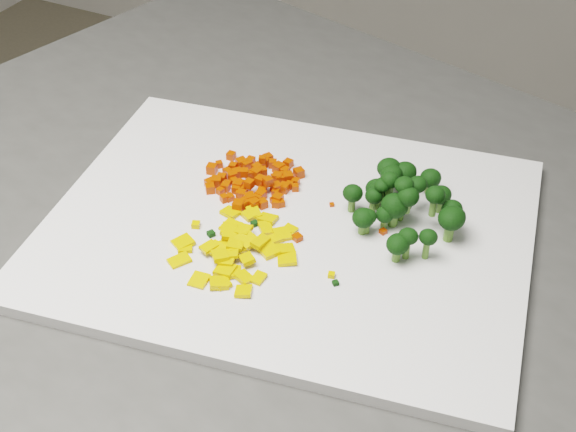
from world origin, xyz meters
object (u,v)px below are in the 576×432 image
at_px(cutting_board, 288,229).
at_px(carrot_pile, 257,170).
at_px(broccoli_pile, 407,199).
at_px(pepper_pile, 235,244).

distance_m(cutting_board, carrot_pile, 0.08).
bearing_deg(broccoli_pile, cutting_board, -152.39).
xyz_separation_m(carrot_pile, pepper_pile, (0.03, -0.10, -0.01)).
bearing_deg(carrot_pile, pepper_pile, -72.70).
distance_m(carrot_pile, pepper_pile, 0.11).
xyz_separation_m(pepper_pile, broccoli_pile, (0.13, 0.11, 0.02)).
relative_size(pepper_pile, broccoli_pile, 0.97).
height_order(carrot_pile, pepper_pile, carrot_pile).
bearing_deg(broccoli_pile, carrot_pile, -178.18).
height_order(cutting_board, pepper_pile, pepper_pile).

